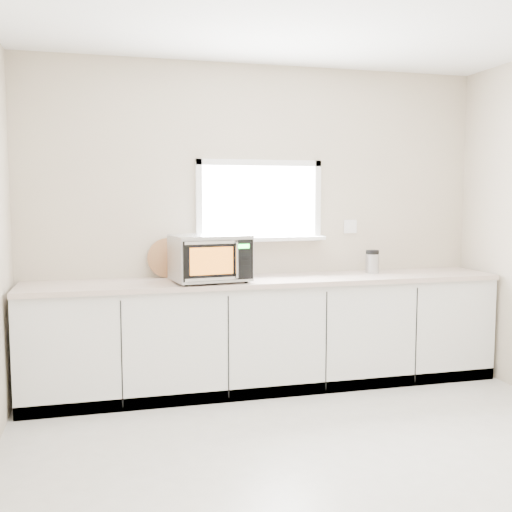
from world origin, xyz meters
name	(u,v)px	position (x,y,z in m)	size (l,w,h in m)	color
ground	(350,479)	(0.00, 0.00, 0.00)	(4.00, 4.00, 0.00)	beige
back_wall	(259,223)	(0.00, 2.00, 1.36)	(4.00, 0.17, 2.70)	beige
cabinets	(268,335)	(0.00, 1.70, 0.44)	(3.92, 0.60, 0.88)	silver
countertop	(268,281)	(0.00, 1.69, 0.90)	(3.92, 0.64, 0.04)	#C0AD9E
microwave	(210,257)	(-0.50, 1.60, 1.11)	(0.62, 0.52, 0.37)	black
knife_block	(204,264)	(-0.54, 1.68, 1.06)	(0.15, 0.24, 0.32)	#4C281B
cutting_board	(167,258)	(-0.80, 1.94, 1.08)	(0.33, 0.33, 0.02)	brown
coffee_grinder	(372,261)	(0.98, 1.79, 1.02)	(0.15, 0.15, 0.20)	#A9ABB1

